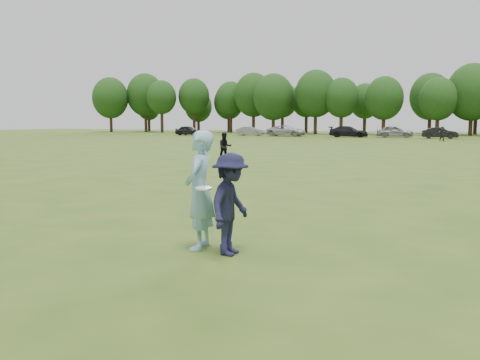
{
  "coord_description": "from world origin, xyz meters",
  "views": [
    {
      "loc": [
        3.44,
        -7.13,
        2.18
      ],
      "look_at": [
        -0.43,
        1.25,
        1.1
      ],
      "focal_mm": 38.0,
      "sensor_mm": 36.0,
      "label": 1
    }
  ],
  "objects_px": {
    "player_far_d": "(442,134)",
    "defender": "(231,204)",
    "car_a": "(189,131)",
    "player_far_a": "(225,147)",
    "car_e": "(395,132)",
    "car_b": "(250,131)",
    "car_f": "(440,133)",
    "thrower": "(200,190)",
    "car_c": "(286,131)",
    "car_d": "(349,132)"
  },
  "relations": [
    {
      "from": "player_far_d",
      "to": "defender",
      "type": "bearing_deg",
      "value": -108.65
    },
    {
      "from": "defender",
      "to": "car_a",
      "type": "distance_m",
      "value": 68.24
    },
    {
      "from": "defender",
      "to": "player_far_a",
      "type": "xyz_separation_m",
      "value": [
        -8.8,
        17.49,
        -0.07
      ]
    },
    {
      "from": "car_a",
      "to": "car_e",
      "type": "xyz_separation_m",
      "value": [
        29.35,
        2.61,
        0.06
      ]
    },
    {
      "from": "defender",
      "to": "player_far_d",
      "type": "distance_m",
      "value": 50.91
    },
    {
      "from": "player_far_a",
      "to": "car_b",
      "type": "distance_m",
      "value": 47.07
    },
    {
      "from": "player_far_a",
      "to": "car_f",
      "type": "relative_size",
      "value": 0.37
    },
    {
      "from": "thrower",
      "to": "player_far_a",
      "type": "distance_m",
      "value": 19.18
    },
    {
      "from": "car_f",
      "to": "player_far_d",
      "type": "bearing_deg",
      "value": 179.2
    },
    {
      "from": "car_a",
      "to": "car_c",
      "type": "bearing_deg",
      "value": -74.62
    },
    {
      "from": "defender",
      "to": "car_d",
      "type": "relative_size",
      "value": 0.33
    },
    {
      "from": "car_d",
      "to": "car_e",
      "type": "height_order",
      "value": "car_e"
    },
    {
      "from": "thrower",
      "to": "car_a",
      "type": "bearing_deg",
      "value": -161.73
    },
    {
      "from": "player_far_d",
      "to": "car_d",
      "type": "relative_size",
      "value": 0.31
    },
    {
      "from": "thrower",
      "to": "player_far_d",
      "type": "bearing_deg",
      "value": 166.43
    },
    {
      "from": "thrower",
      "to": "player_far_d",
      "type": "relative_size",
      "value": 1.27
    },
    {
      "from": "thrower",
      "to": "defender",
      "type": "height_order",
      "value": "thrower"
    },
    {
      "from": "player_far_a",
      "to": "car_c",
      "type": "xyz_separation_m",
      "value": [
        -11.76,
        43.1,
        -0.01
      ]
    },
    {
      "from": "player_far_d",
      "to": "car_b",
      "type": "height_order",
      "value": "player_far_d"
    },
    {
      "from": "defender",
      "to": "car_a",
      "type": "bearing_deg",
      "value": 29.76
    },
    {
      "from": "thrower",
      "to": "player_far_a",
      "type": "height_order",
      "value": "thrower"
    },
    {
      "from": "car_e",
      "to": "player_far_a",
      "type": "bearing_deg",
      "value": 170.31
    },
    {
      "from": "player_far_d",
      "to": "car_f",
      "type": "distance_m",
      "value": 8.35
    },
    {
      "from": "car_a",
      "to": "car_c",
      "type": "distance_m",
      "value": 14.81
    },
    {
      "from": "player_far_d",
      "to": "car_d",
      "type": "height_order",
      "value": "player_far_d"
    },
    {
      "from": "car_a",
      "to": "player_far_a",
      "type": "bearing_deg",
      "value": -140.09
    },
    {
      "from": "defender",
      "to": "car_b",
      "type": "xyz_separation_m",
      "value": [
        -26.41,
        61.14,
        -0.17
      ]
    },
    {
      "from": "thrower",
      "to": "car_d",
      "type": "distance_m",
      "value": 61.07
    },
    {
      "from": "player_far_d",
      "to": "thrower",
      "type": "bearing_deg",
      "value": -109.38
    },
    {
      "from": "player_far_d",
      "to": "car_a",
      "type": "relative_size",
      "value": 0.37
    },
    {
      "from": "player_far_a",
      "to": "car_a",
      "type": "relative_size",
      "value": 0.36
    },
    {
      "from": "car_f",
      "to": "car_b",
      "type": "bearing_deg",
      "value": 80.08
    },
    {
      "from": "player_far_a",
      "to": "car_f",
      "type": "bearing_deg",
      "value": 42.03
    },
    {
      "from": "thrower",
      "to": "car_a",
      "type": "xyz_separation_m",
      "value": [
        -34.58,
        58.33,
        -0.29
      ]
    },
    {
      "from": "thrower",
      "to": "car_d",
      "type": "relative_size",
      "value": 0.4
    },
    {
      "from": "defender",
      "to": "car_c",
      "type": "xyz_separation_m",
      "value": [
        -20.56,
        60.59,
        -0.08
      ]
    },
    {
      "from": "defender",
      "to": "player_far_a",
      "type": "relative_size",
      "value": 1.08
    },
    {
      "from": "car_a",
      "to": "car_e",
      "type": "bearing_deg",
      "value": -77.83
    },
    {
      "from": "thrower",
      "to": "car_d",
      "type": "bearing_deg",
      "value": 178.04
    },
    {
      "from": "player_far_d",
      "to": "car_d",
      "type": "distance_m",
      "value": 15.25
    },
    {
      "from": "car_b",
      "to": "car_d",
      "type": "distance_m",
      "value": 14.74
    },
    {
      "from": "car_b",
      "to": "car_f",
      "type": "relative_size",
      "value": 0.96
    },
    {
      "from": "car_a",
      "to": "car_d",
      "type": "distance_m",
      "value": 23.59
    },
    {
      "from": "car_b",
      "to": "car_e",
      "type": "relative_size",
      "value": 0.88
    },
    {
      "from": "thrower",
      "to": "car_e",
      "type": "bearing_deg",
      "value": 172.51
    },
    {
      "from": "defender",
      "to": "car_e",
      "type": "distance_m",
      "value": 61.34
    },
    {
      "from": "player_far_a",
      "to": "player_far_d",
      "type": "xyz_separation_m",
      "value": [
        9.21,
        33.42,
        0.02
      ]
    },
    {
      "from": "car_c",
      "to": "car_f",
      "type": "height_order",
      "value": "car_c"
    },
    {
      "from": "defender",
      "to": "car_c",
      "type": "bearing_deg",
      "value": 17.43
    },
    {
      "from": "player_far_a",
      "to": "car_d",
      "type": "relative_size",
      "value": 0.3
    }
  ]
}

